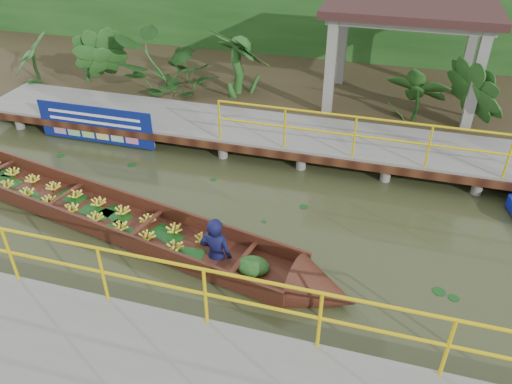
# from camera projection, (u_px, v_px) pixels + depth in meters

# --- Properties ---
(ground) EXTENTS (80.00, 80.00, 0.00)m
(ground) POSITION_uv_depth(u_px,v_px,m) (225.00, 226.00, 10.17)
(ground) COLOR #2C3018
(ground) RESTS_ON ground
(land_strip) EXTENTS (30.00, 8.00, 0.45)m
(land_strip) POSITION_uv_depth(u_px,v_px,m) (301.00, 85.00, 16.08)
(land_strip) COLOR #342A1A
(land_strip) RESTS_ON ground
(far_dock) EXTENTS (16.00, 2.06, 1.66)m
(far_dock) POSITION_uv_depth(u_px,v_px,m) (270.00, 133.00, 12.67)
(far_dock) COLOR slate
(far_dock) RESTS_ON ground
(pavilion) EXTENTS (4.40, 3.00, 3.00)m
(pavilion) POSITION_uv_depth(u_px,v_px,m) (409.00, 19.00, 13.00)
(pavilion) COLOR slate
(pavilion) RESTS_ON ground
(foliage_backdrop) EXTENTS (30.00, 0.80, 4.00)m
(foliage_backdrop) POSITION_uv_depth(u_px,v_px,m) (319.00, 11.00, 17.12)
(foliage_backdrop) COLOR #1A4315
(foliage_backdrop) RESTS_ON ground
(vendor_boat) EXTENTS (10.85, 3.29, 2.16)m
(vendor_boat) POSITION_uv_depth(u_px,v_px,m) (112.00, 214.00, 10.15)
(vendor_boat) COLOR #341A0E
(vendor_boat) RESTS_ON ground
(blue_banner) EXTENTS (3.25, 0.04, 1.01)m
(blue_banner) POSITION_uv_depth(u_px,v_px,m) (95.00, 124.00, 12.89)
(blue_banner) COLOR navy
(blue_banner) RESTS_ON ground
(tropical_plants) EXTENTS (14.34, 1.34, 1.68)m
(tropical_plants) POSITION_uv_depth(u_px,v_px,m) (227.00, 71.00, 14.14)
(tropical_plants) COLOR #1A4315
(tropical_plants) RESTS_ON ground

